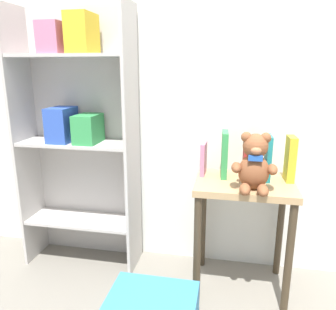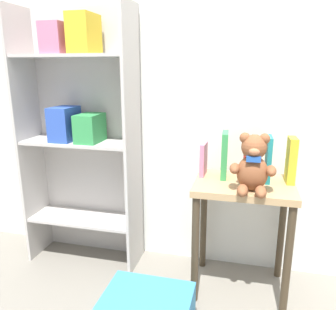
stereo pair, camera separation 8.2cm
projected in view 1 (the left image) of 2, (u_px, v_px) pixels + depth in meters
name	position (u px, v px, depth m)	size (l,w,h in m)	color
wall_back	(223.00, 68.00, 1.92)	(4.80, 0.06, 2.50)	silver
bookshelf_side	(79.00, 124.00, 2.02)	(0.72, 0.28, 1.61)	#BCB7B2
display_table	(243.00, 203.00, 1.82)	(0.53, 0.40, 0.65)	tan
teddy_bear	(254.00, 164.00, 1.63)	(0.22, 0.21, 0.29)	brown
book_standing_pink	(204.00, 159.00, 1.88)	(0.02, 0.12, 0.19)	#D17093
book_standing_green	(224.00, 154.00, 1.84)	(0.03, 0.15, 0.26)	#33934C
book_standing_red	(246.00, 157.00, 1.82)	(0.02, 0.13, 0.24)	red
book_standing_teal	(268.00, 158.00, 1.79)	(0.02, 0.14, 0.25)	teal
book_standing_yellow	(290.00, 159.00, 1.77)	(0.04, 0.12, 0.25)	gold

